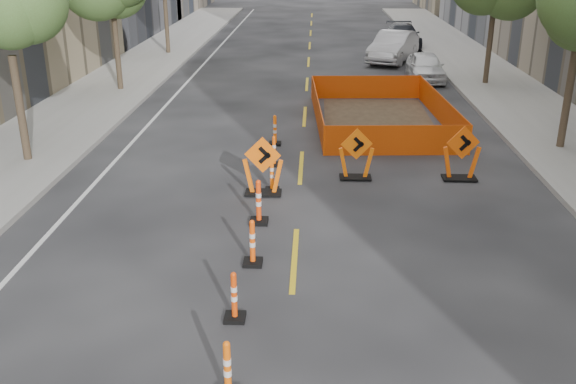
{
  "coord_description": "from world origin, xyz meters",
  "views": [
    {
      "loc": [
        0.38,
        -8.34,
        6.41
      ],
      "look_at": [
        -0.19,
        5.14,
        1.1
      ],
      "focal_mm": 40.0,
      "sensor_mm": 36.0,
      "label": 1
    }
  ],
  "objects_px": {
    "chevron_sign_center": "(356,154)",
    "chevron_sign_right": "(462,153)",
    "channelizer_4": "(252,242)",
    "channelizer_5": "(259,202)",
    "channelizer_2": "(227,370)",
    "chevron_sign_left": "(263,166)",
    "parked_car_near": "(426,67)",
    "channelizer_7": "(274,151)",
    "channelizer_3": "(234,296)",
    "parked_car_mid": "(393,47)",
    "channelizer_6": "(272,174)",
    "parked_car_far": "(403,36)",
    "channelizer_8": "(275,130)"
  },
  "relations": [
    {
      "from": "channelizer_8",
      "to": "parked_car_mid",
      "type": "relative_size",
      "value": 0.2
    },
    {
      "from": "chevron_sign_center",
      "to": "chevron_sign_right",
      "type": "xyz_separation_m",
      "value": [
        2.98,
        0.05,
        0.05
      ]
    },
    {
      "from": "channelizer_4",
      "to": "parked_car_far",
      "type": "bearing_deg",
      "value": 77.2
    },
    {
      "from": "channelizer_2",
      "to": "channelizer_6",
      "type": "xyz_separation_m",
      "value": [
        0.1,
        8.53,
        -0.01
      ]
    },
    {
      "from": "channelizer_6",
      "to": "parked_car_mid",
      "type": "distance_m",
      "value": 20.99
    },
    {
      "from": "channelizer_2",
      "to": "channelizer_8",
      "type": "relative_size",
      "value": 0.98
    },
    {
      "from": "parked_car_far",
      "to": "channelizer_7",
      "type": "bearing_deg",
      "value": -106.55
    },
    {
      "from": "parked_car_near",
      "to": "chevron_sign_right",
      "type": "bearing_deg",
      "value": -94.9
    },
    {
      "from": "channelizer_6",
      "to": "parked_car_near",
      "type": "height_order",
      "value": "parked_car_near"
    },
    {
      "from": "channelizer_3",
      "to": "channelizer_5",
      "type": "bearing_deg",
      "value": 88.98
    },
    {
      "from": "channelizer_3",
      "to": "channelizer_8",
      "type": "bearing_deg",
      "value": 89.6
    },
    {
      "from": "channelizer_3",
      "to": "parked_car_far",
      "type": "bearing_deg",
      "value": 77.8
    },
    {
      "from": "channelizer_6",
      "to": "parked_car_near",
      "type": "distance_m",
      "value": 16.5
    },
    {
      "from": "channelizer_8",
      "to": "chevron_sign_right",
      "type": "height_order",
      "value": "chevron_sign_right"
    },
    {
      "from": "channelizer_6",
      "to": "parked_car_mid",
      "type": "xyz_separation_m",
      "value": [
        5.48,
        20.26,
        0.35
      ]
    },
    {
      "from": "channelizer_3",
      "to": "channelizer_2",
      "type": "bearing_deg",
      "value": -85.7
    },
    {
      "from": "chevron_sign_center",
      "to": "channelizer_4",
      "type": "bearing_deg",
      "value": -122.47
    },
    {
      "from": "chevron_sign_left",
      "to": "parked_car_far",
      "type": "bearing_deg",
      "value": 81.35
    },
    {
      "from": "parked_car_near",
      "to": "channelizer_5",
      "type": "bearing_deg",
      "value": -111.17
    },
    {
      "from": "channelizer_8",
      "to": "parked_car_far",
      "type": "distance_m",
      "value": 22.61
    },
    {
      "from": "channelizer_2",
      "to": "chevron_sign_right",
      "type": "xyz_separation_m",
      "value": [
        5.41,
        9.66,
        0.3
      ]
    },
    {
      "from": "channelizer_7",
      "to": "parked_car_near",
      "type": "relative_size",
      "value": 0.24
    },
    {
      "from": "channelizer_3",
      "to": "channelizer_6",
      "type": "bearing_deg",
      "value": 87.7
    },
    {
      "from": "chevron_sign_center",
      "to": "parked_car_near",
      "type": "height_order",
      "value": "chevron_sign_center"
    },
    {
      "from": "channelizer_6",
      "to": "chevron_sign_center",
      "type": "relative_size",
      "value": 0.64
    },
    {
      "from": "chevron_sign_center",
      "to": "chevron_sign_right",
      "type": "distance_m",
      "value": 2.98
    },
    {
      "from": "channelizer_6",
      "to": "parked_car_far",
      "type": "relative_size",
      "value": 0.2
    },
    {
      "from": "channelizer_5",
      "to": "channelizer_7",
      "type": "bearing_deg",
      "value": 88.61
    },
    {
      "from": "channelizer_4",
      "to": "chevron_sign_right",
      "type": "height_order",
      "value": "chevron_sign_right"
    },
    {
      "from": "chevron_sign_right",
      "to": "parked_car_far",
      "type": "relative_size",
      "value": 0.33
    },
    {
      "from": "channelizer_5",
      "to": "chevron_sign_center",
      "type": "relative_size",
      "value": 0.74
    },
    {
      "from": "channelizer_3",
      "to": "channelizer_4",
      "type": "distance_m",
      "value": 2.14
    },
    {
      "from": "chevron_sign_left",
      "to": "chevron_sign_center",
      "type": "height_order",
      "value": "chevron_sign_left"
    },
    {
      "from": "channelizer_6",
      "to": "channelizer_8",
      "type": "xyz_separation_m",
      "value": [
        -0.18,
        4.27,
        0.02
      ]
    },
    {
      "from": "channelizer_5",
      "to": "chevron_sign_left",
      "type": "relative_size",
      "value": 0.68
    },
    {
      "from": "chevron_sign_right",
      "to": "channelizer_4",
      "type": "bearing_deg",
      "value": -144.8
    },
    {
      "from": "channelizer_6",
      "to": "chevron_sign_left",
      "type": "height_order",
      "value": "chevron_sign_left"
    },
    {
      "from": "channelizer_3",
      "to": "parked_car_near",
      "type": "relative_size",
      "value": 0.25
    },
    {
      "from": "channelizer_4",
      "to": "parked_car_mid",
      "type": "distance_m",
      "value": 25.16
    },
    {
      "from": "channelizer_4",
      "to": "channelizer_5",
      "type": "distance_m",
      "value": 2.13
    },
    {
      "from": "chevron_sign_left",
      "to": "parked_car_mid",
      "type": "height_order",
      "value": "parked_car_mid"
    },
    {
      "from": "parked_car_near",
      "to": "parked_car_far",
      "type": "height_order",
      "value": "parked_car_far"
    },
    {
      "from": "channelizer_6",
      "to": "channelizer_7",
      "type": "xyz_separation_m",
      "value": [
        -0.08,
        2.13,
        -0.02
      ]
    },
    {
      "from": "channelizer_8",
      "to": "chevron_sign_left",
      "type": "height_order",
      "value": "chevron_sign_left"
    },
    {
      "from": "channelizer_7",
      "to": "chevron_sign_center",
      "type": "bearing_deg",
      "value": -23.75
    },
    {
      "from": "chevron_sign_right",
      "to": "parked_car_far",
      "type": "distance_m",
      "value": 24.72
    },
    {
      "from": "channelizer_4",
      "to": "chevron_sign_center",
      "type": "height_order",
      "value": "chevron_sign_center"
    },
    {
      "from": "parked_car_far",
      "to": "chevron_sign_right",
      "type": "bearing_deg",
      "value": -93.8
    },
    {
      "from": "channelizer_8",
      "to": "parked_car_near",
      "type": "relative_size",
      "value": 0.26
    },
    {
      "from": "chevron_sign_left",
      "to": "parked_car_far",
      "type": "xyz_separation_m",
      "value": [
        6.93,
        26.07,
        -0.11
      ]
    }
  ]
}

